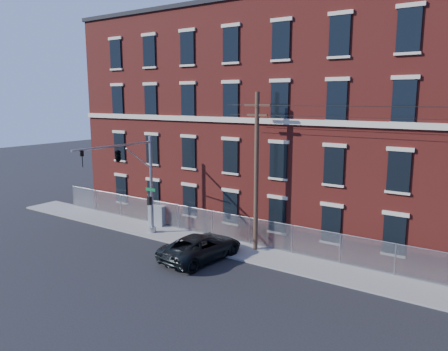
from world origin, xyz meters
name	(u,v)px	position (x,y,z in m)	size (l,w,h in m)	color
ground	(175,272)	(0.00, 0.00, 0.00)	(140.00, 140.00, 0.00)	black
sidewalk	(420,291)	(12.00, 5.00, 0.06)	(65.00, 3.00, 0.12)	gray
chain_link_fence	(426,265)	(12.00, 6.30, 1.06)	(59.06, 0.06, 1.85)	#A5A8AD
traffic_signal_mast	(126,165)	(-6.00, 2.18, 5.39)	(0.90, 6.75, 7.00)	#9EA0A5
utility_pole_near	(256,170)	(2.00, 5.60, 5.34)	(1.80, 0.28, 10.00)	#4D3426
pickup_truck	(201,247)	(-0.01, 2.47, 0.78)	(2.60, 5.65, 1.57)	black
utility_cabinet	(157,216)	(-6.94, 6.00, 0.88)	(1.22, 0.61, 1.52)	gray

